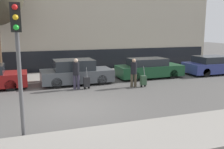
{
  "coord_description": "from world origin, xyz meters",
  "views": [
    {
      "loc": [
        -1.66,
        -9.91,
        3.25
      ],
      "look_at": [
        2.42,
        1.8,
        0.95
      ],
      "focal_mm": 40.0,
      "sensor_mm": 36.0,
      "label": 1
    }
  ],
  "objects": [
    {
      "name": "pedestrian_left",
      "position": [
        0.85,
        3.16,
        0.95
      ],
      "size": [
        0.34,
        0.34,
        1.67
      ],
      "rotation": [
        0.0,
        0.0,
        2.9
      ],
      "color": "#383347",
      "rests_on": "ground_plane"
    },
    {
      "name": "sidewalk_far",
      "position": [
        0.0,
        7.0,
        0.06
      ],
      "size": [
        28.0,
        3.0,
        0.12
      ],
      "color": "gray",
      "rests_on": "ground_plane"
    },
    {
      "name": "sidewalk_near",
      "position": [
        0.0,
        -3.75,
        0.06
      ],
      "size": [
        28.0,
        2.5,
        0.12
      ],
      "color": "gray",
      "rests_on": "ground_plane"
    },
    {
      "name": "trolley_left",
      "position": [
        1.39,
        3.03,
        0.39
      ],
      "size": [
        0.34,
        0.29,
        1.2
      ],
      "color": "#262628",
      "rests_on": "ground_plane"
    },
    {
      "name": "traffic_light",
      "position": [
        -1.86,
        -2.36,
        2.8
      ],
      "size": [
        0.28,
        0.47,
        3.94
      ],
      "color": "#515154",
      "rests_on": "ground_plane"
    },
    {
      "name": "parked_car_3",
      "position": [
        11.05,
        4.51,
        0.62
      ],
      "size": [
        4.12,
        1.87,
        1.3
      ],
      "color": "navy",
      "rests_on": "ground_plane"
    },
    {
      "name": "trolley_right",
      "position": [
        4.5,
        2.45,
        0.38
      ],
      "size": [
        0.34,
        0.29,
        1.18
      ],
      "color": "#335138",
      "rests_on": "ground_plane"
    },
    {
      "name": "ground_plane",
      "position": [
        0.0,
        0.0,
        0.0
      ],
      "size": [
        80.0,
        80.0,
        0.0
      ],
      "primitive_type": "plane",
      "color": "#565451"
    },
    {
      "name": "pedestrian_right",
      "position": [
        3.98,
        2.61,
        0.9
      ],
      "size": [
        0.34,
        0.34,
        1.6
      ],
      "rotation": [
        0.0,
        0.0,
        2.84
      ],
      "color": "#4C4233",
      "rests_on": "ground_plane"
    },
    {
      "name": "parked_car_1",
      "position": [
        1.1,
        4.53,
        0.67
      ],
      "size": [
        4.16,
        1.85,
        1.45
      ],
      "color": "#4C5156",
      "rests_on": "ground_plane"
    },
    {
      "name": "parked_car_2",
      "position": [
        6.03,
        4.73,
        0.62
      ],
      "size": [
        4.37,
        1.7,
        1.31
      ],
      "color": "#194728",
      "rests_on": "ground_plane"
    },
    {
      "name": "parked_bicycle",
      "position": [
        1.07,
        7.34,
        0.49
      ],
      "size": [
        1.77,
        0.06,
        0.96
      ],
      "color": "black",
      "rests_on": "sidewalk_far"
    }
  ]
}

